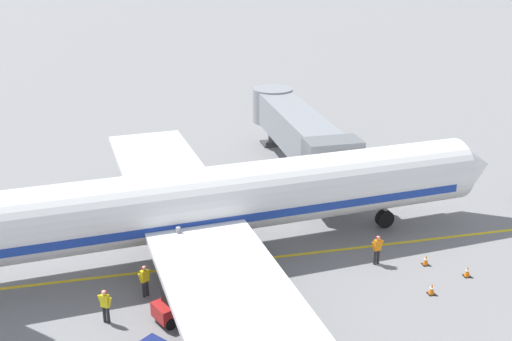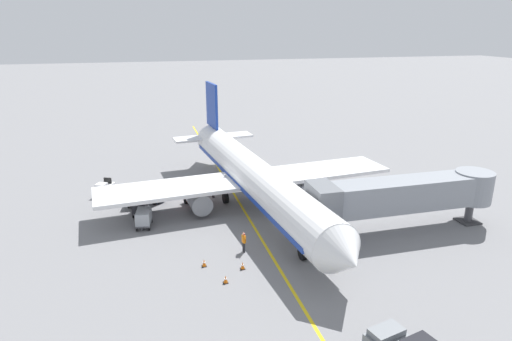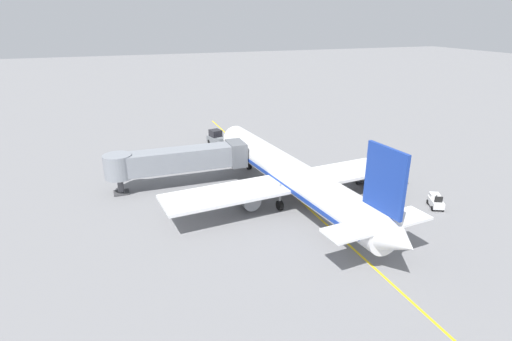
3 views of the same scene
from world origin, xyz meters
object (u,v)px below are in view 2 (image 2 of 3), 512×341
jet_bridge (404,194)px  safety_cone_wing_tip (204,263)px  parked_airliner (252,176)px  ground_crew_loader (244,241)px  ground_crew_wing_walker (194,185)px  baggage_cart_front (144,217)px  baggage_tug_lead (105,188)px  ground_crew_marshaller (213,189)px  baggage_tug_spare (195,198)px  baggage_cart_second_in_train (140,205)px  baggage_cart_third_in_train (135,196)px  safety_cone_nose_right (226,279)px  baggage_tug_trailing (153,195)px  safety_cone_nose_left (243,266)px

jet_bridge → safety_cone_wing_tip: (17.84, 1.66, -3.17)m
parked_airliner → ground_crew_loader: bearing=71.4°
ground_crew_wing_walker → baggage_cart_front: bearing=53.6°
baggage_tug_lead → ground_crew_marshaller: 11.85m
baggage_tug_spare → safety_cone_wing_tip: (0.95, 12.24, -0.42)m
baggage_cart_second_in_train → baggage_cart_third_in_train: (0.47, -2.57, 0.00)m
baggage_tug_lead → baggage_tug_spare: 10.61m
baggage_tug_spare → baggage_cart_front: baggage_tug_spare is taller
baggage_cart_front → safety_cone_wing_tip: baggage_cart_front is taller
parked_airliner → ground_crew_marshaller: size_ratio=22.10×
baggage_cart_second_in_train → ground_crew_marshaller: ground_crew_marshaller is taller
baggage_cart_third_in_train → safety_cone_nose_right: size_ratio=5.04×
baggage_cart_front → safety_cone_nose_right: baggage_cart_front is taller
baggage_tug_trailing → ground_crew_marshaller: size_ratio=1.59×
baggage_tug_spare → safety_cone_nose_right: baggage_tug_spare is taller
baggage_tug_lead → baggage_tug_spare: bearing=148.5°
safety_cone_nose_left → safety_cone_nose_right: same height
baggage_cart_second_in_train → safety_cone_nose_left: 14.39m
safety_cone_nose_left → baggage_cart_third_in_train: bearing=-62.9°
jet_bridge → baggage_cart_third_in_train: size_ratio=5.84×
baggage_tug_trailing → baggage_cart_second_in_train: baggage_tug_trailing is taller
baggage_tug_lead → ground_crew_wing_walker: size_ratio=1.64×
baggage_cart_second_in_train → baggage_tug_lead: bearing=-60.8°
baggage_tug_spare → baggage_cart_third_in_train: bearing=-15.5°
parked_airliner → baggage_tug_lead: 16.49m
jet_bridge → baggage_cart_second_in_train: size_ratio=5.84×
ground_crew_marshaller → safety_cone_nose_right: size_ratio=2.86×
ground_crew_wing_walker → jet_bridge: bearing=139.8°
jet_bridge → baggage_cart_second_in_train: (22.32, -9.65, -2.51)m
safety_cone_wing_tip → ground_crew_marshaller: bearing=-102.5°
baggage_tug_spare → baggage_cart_third_in_train: 6.12m
parked_airliner → baggage_cart_third_in_train: bearing=-16.5°
ground_crew_marshaller → safety_cone_wing_tip: ground_crew_marshaller is taller
baggage_tug_spare → ground_crew_wing_walker: 3.48m
baggage_tug_lead → safety_cone_wing_tip: (-8.10, 17.79, -0.42)m
safety_cone_nose_left → baggage_tug_lead: bearing=-60.2°
baggage_cart_second_in_train → ground_crew_loader: bearing=128.7°
parked_airliner → safety_cone_nose_right: parked_airliner is taller
baggage_tug_lead → baggage_tug_trailing: (-4.96, 3.46, 0.00)m
baggage_tug_trailing → baggage_cart_third_in_train: (1.81, 0.46, 0.24)m
ground_crew_wing_walker → safety_cone_nose_left: bearing=95.0°
jet_bridge → safety_cone_wing_tip: jet_bridge is taller
parked_airliner → ground_crew_marshaller: 5.26m
ground_crew_wing_walker → parked_airliner: bearing=135.1°
baggage_tug_lead → ground_crew_wing_walker: 9.58m
baggage_tug_lead → baggage_cart_front: size_ratio=0.93×
baggage_tug_spare → safety_cone_nose_right: 14.90m
baggage_tug_lead → baggage_cart_front: (-3.91, 9.47, 0.24)m
baggage_tug_spare → safety_cone_wing_tip: bearing=85.6°
parked_airliner → baggage_cart_third_in_train: parked_airliner is taller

